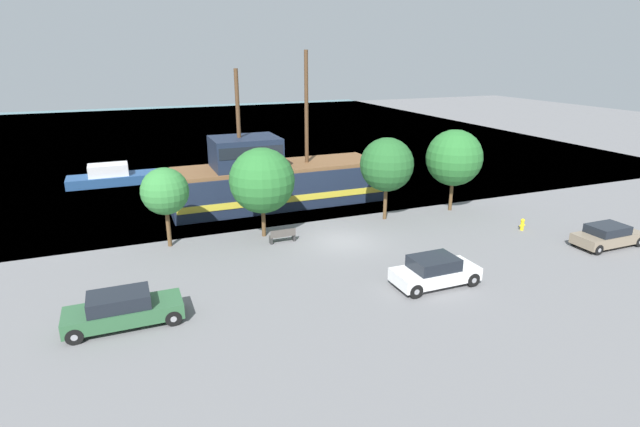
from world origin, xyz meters
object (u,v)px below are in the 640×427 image
Objects in this scene: parked_car_curb_front at (607,236)px; parked_car_curb_mid at (123,309)px; moored_boat_dockside at (115,176)px; parked_car_curb_rear at (435,271)px; pirate_ship at (275,179)px; fire_hydrant at (522,224)px; bench_promenade_east at (283,236)px.

parked_car_curb_mid is at bearing 177.49° from parked_car_curb_front.
moored_boat_dockside is 30.20m from parked_car_curb_rear.
parked_car_curb_rear is at bearing -79.07° from pirate_ship.
pirate_ship is 17.16m from fire_hydrant.
pirate_ship is 4.00× the size of parked_car_curb_rear.
parked_car_curb_mid reaches higher than fire_hydrant.
fire_hydrant is (23.71, -22.25, -0.22)m from moored_boat_dockside.
parked_car_curb_front is at bearing -44.99° from moored_boat_dockside.
moored_boat_dockside is 1.70× the size of parked_car_curb_mid.
parked_car_curb_rear is 5.46× the size of fire_hydrant.
parked_car_curb_front reaches higher than fire_hydrant.
moored_boat_dockside is 5.15× the size of bench_promenade_east.
bench_promenade_east is (8.99, -18.59, -0.21)m from moored_boat_dockside.
parked_car_curb_rear is (3.07, -15.87, -1.15)m from pirate_ship.
parked_car_curb_rear is at bearing -58.34° from bench_promenade_east.
pirate_ship is 3.61× the size of parked_car_curb_mid.
fire_hydrant is (9.69, 4.49, -0.32)m from parked_car_curb_rear.
bench_promenade_east reaches higher than fire_hydrant.
pirate_ship reaches higher than bench_promenade_east.
pirate_ship is 17.97m from parked_car_curb_mid.
moored_boat_dockside reaches higher than parked_car_curb_mid.
parked_car_curb_mid reaches higher than bench_promenade_east.
parked_car_curb_mid is at bearing -127.63° from pirate_ship.
parked_car_curb_rear reaches higher than parked_car_curb_front.
pirate_ship is 16.21m from parked_car_curb_rear.
fire_hydrant is at bearing -41.73° from pirate_ship.
pirate_ship is 4.07× the size of parked_car_curb_front.
parked_car_curb_rear is at bearing -155.12° from fire_hydrant.
parked_car_curb_rear is (14.01, -1.67, 0.00)m from parked_car_curb_mid.
pirate_ship is at bearing 138.27° from fire_hydrant.
pirate_ship is at bearing -44.81° from moored_boat_dockside.
parked_car_curb_front is at bearing 2.44° from parked_car_curb_rear.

